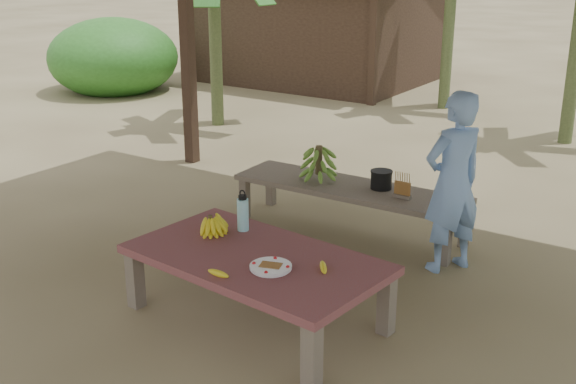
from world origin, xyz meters
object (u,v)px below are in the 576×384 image
Objects in this scene: bench at (350,192)px; plate at (271,267)px; work_table at (256,264)px; ripe_banana_bunch at (210,223)px; water_flask at (243,213)px; woman at (453,183)px; cooking_pot at (381,180)px.

bench is 7.80× the size of plate.
work_table is 1.86m from bench.
ripe_banana_bunch is 0.78× the size of water_flask.
ripe_banana_bunch is at bearing -99.97° from bench.
bench is at bearing 86.76° from water_flask.
work_table is 1.26× the size of woman.
bench is at bearing 81.38° from ripe_banana_bunch.
cooking_pot is at bearing 96.14° from plate.
water_flask is at bearing 141.50° from plate.
woman is (0.80, 1.58, 0.31)m from work_table.
water_flask reaches higher than bench.
water_flask is (-0.36, 0.33, 0.20)m from work_table.
water_flask is at bearing -13.06° from woman.
cooking_pot reaches higher than bench.
work_table is at bearing -42.38° from water_flask.
cooking_pot is 0.13× the size of woman.
woman is (0.58, 1.71, 0.23)m from plate.
cooking_pot reaches higher than work_table.
work_table is at bearing -15.56° from ripe_banana_bunch.
work_table reaches higher than bench.
woman reaches higher than plate.
plate is 2.07m from cooking_pot.
work_table is 9.89× the size of cooking_pot.
water_flask is 1.71m from woman.
water_flask reaches higher than cooking_pot.
plate is 0.88× the size of water_flask.
cooking_pot is at bearing 73.45° from ripe_banana_bunch.
woman is at bearing 71.31° from plate.
cooking_pot reaches higher than plate.
work_table is 0.52m from water_flask.
ripe_banana_bunch is at bearing 170.03° from work_table.
plate reaches higher than work_table.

